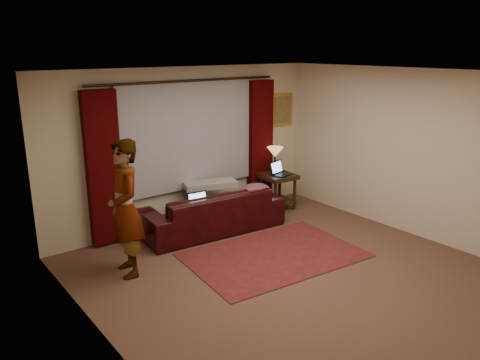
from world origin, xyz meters
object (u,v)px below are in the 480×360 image
Objects in this scene: sofa at (212,203)px; tiffany_lamp at (275,160)px; laptop_sofa at (201,202)px; person at (125,209)px; end_table at (278,191)px; laptop_table at (282,168)px.

tiffany_lamp is at bearing -165.37° from sofa.
person is (-1.43, -0.43, 0.32)m from laptop_sofa.
tiffany_lamp reaches higher than sofa.
laptop_table is (0.02, -0.08, 0.45)m from end_table.
sofa reaches higher than laptop_table.
sofa is 1.86m from person.
sofa is 0.34m from laptop_sofa.
laptop_sofa is 1.90m from end_table.
person reaches higher than tiffany_lamp.
person reaches higher than sofa.
person is at bearing -168.06° from end_table.
laptop_sofa is 0.98× the size of laptop_table.
sofa reaches higher than laptop_sofa.
sofa is 3.50× the size of end_table.
laptop_table is 0.20× the size of person.
laptop_sofa is 0.75× the size of tiffany_lamp.
sofa is at bearing 30.23° from laptop_sofa.
laptop_table reaches higher than laptop_sofa.
laptop_sofa is at bearing 29.43° from sofa.
laptop_table is at bearing -172.60° from sofa.
laptop_table is at bearing -91.85° from tiffany_lamp.
end_table is 3.41m from person.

